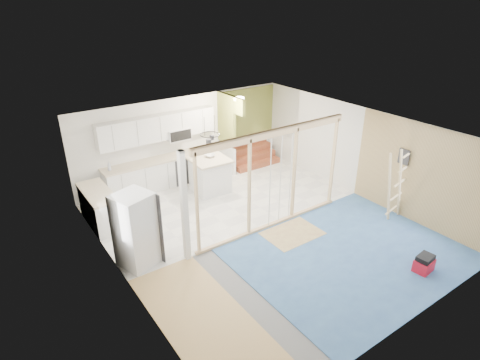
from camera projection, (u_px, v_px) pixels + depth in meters
room at (263, 183)px, 9.54m from camera, size 7.01×8.01×2.61m
floor_overlays at (262, 227)px, 10.17m from camera, size 7.00×8.00×0.03m
stud_frame at (254, 174)px, 9.27m from camera, size 4.66×0.14×2.60m
base_cabinets at (146, 182)px, 11.55m from camera, size 4.45×2.24×0.93m
upper_cabinets at (160, 128)px, 11.71m from camera, size 3.60×0.41×0.85m
green_partition at (243, 139)px, 13.47m from camera, size 2.25×1.51×2.60m
pot_rack at (210, 137)px, 10.49m from camera, size 0.52×0.52×0.72m
sheathing_panel at (424, 177)px, 9.87m from camera, size 0.02×4.00×2.60m
electrical_panel at (404, 157)px, 10.14m from camera, size 0.04×0.30×0.40m
ceiling_light at (239, 99)px, 11.97m from camera, size 0.32×0.32×0.08m
fridge at (136, 230)px, 8.48m from camera, size 0.94×0.91×1.70m
island at (210, 175)px, 11.84m from camera, size 1.11×1.11×1.04m
bowl at (210, 156)px, 11.76m from camera, size 0.32×0.32×0.07m
soap_bottle_a at (109, 166)px, 11.08m from camera, size 0.14×0.14×0.27m
soap_bottle_b at (209, 145)px, 12.73m from camera, size 0.09×0.09×0.19m
toolbox at (424, 264)px, 8.51m from camera, size 0.45×0.36×0.40m
ladder at (396, 185)px, 10.14m from camera, size 1.06×0.06×1.96m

